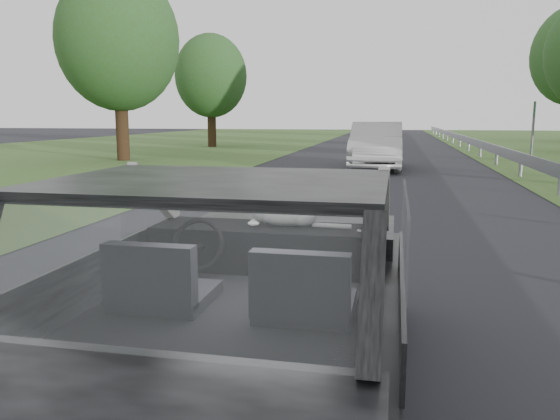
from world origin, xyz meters
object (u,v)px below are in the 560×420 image
at_px(cat, 285,215).
at_px(highway_sign, 533,132).
at_px(other_car, 376,145).
at_px(subject_car, 244,293).

height_order(cat, highway_sign, highway_sign).
xyz_separation_m(other_car, highway_sign, (5.86, 4.37, 0.38)).
height_order(subject_car, other_car, other_car).
relative_size(subject_car, highway_sign, 1.73).
height_order(cat, other_car, other_car).
bearing_deg(cat, other_car, 87.91).
distance_m(cat, other_car, 15.13).
xyz_separation_m(cat, highway_sign, (5.94, 19.50, 0.07)).
distance_m(cat, highway_sign, 20.38).
height_order(subject_car, highway_sign, highway_sign).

